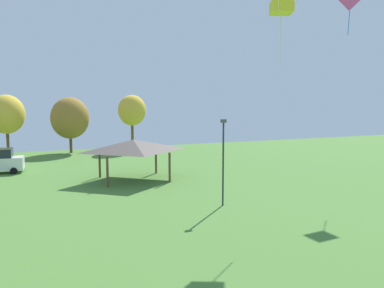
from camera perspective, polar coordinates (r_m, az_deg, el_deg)
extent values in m
cylinder|color=blue|center=(37.66, 21.14, 15.56)|extent=(0.20, 0.31, 1.93)
cube|color=yellow|center=(27.51, 12.45, 18.22)|extent=(1.80, 1.82, 0.83)
cylinder|color=white|center=(27.20, 12.34, 14.12)|extent=(0.23, 0.45, 2.99)
cylinder|color=black|center=(42.21, -23.75, -3.47)|extent=(0.66, 0.27, 0.64)
cylinder|color=black|center=(43.99, -23.46, -3.04)|extent=(0.66, 0.27, 0.64)
cylinder|color=brown|center=(33.86, -11.78, -3.82)|extent=(0.20, 0.20, 2.60)
cylinder|color=brown|center=(35.10, -3.16, -3.29)|extent=(0.20, 0.20, 2.60)
cylinder|color=brown|center=(37.97, -12.84, -2.66)|extent=(0.20, 0.20, 2.60)
cylinder|color=brown|center=(39.07, -5.08, -2.24)|extent=(0.20, 0.20, 2.60)
pyramid|color=#564C47|center=(36.13, -8.24, -0.16)|extent=(6.90, 5.46, 1.00)
cylinder|color=#2D2D33|center=(27.61, 4.39, -2.90)|extent=(0.12, 0.12, 5.69)
cube|color=#4C4C51|center=(27.25, 4.45, 3.25)|extent=(0.36, 0.20, 0.24)
cylinder|color=brown|center=(55.28, -24.43, 0.34)|extent=(0.36, 0.36, 3.43)
ellipsoid|color=gold|center=(55.02, -24.61, 3.81)|extent=(4.38, 4.38, 4.82)
cylinder|color=brown|center=(54.60, -16.64, 0.21)|extent=(0.36, 0.36, 2.69)
ellipsoid|color=olive|center=(54.33, -16.76, 3.52)|extent=(4.83, 4.83, 5.31)
cylinder|color=brown|center=(55.28, -8.36, 1.19)|extent=(0.36, 0.36, 3.98)
ellipsoid|color=gold|center=(55.04, -8.43, 4.70)|extent=(3.72, 3.72, 4.09)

